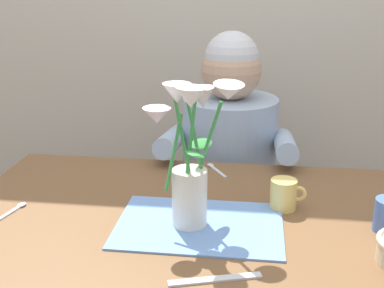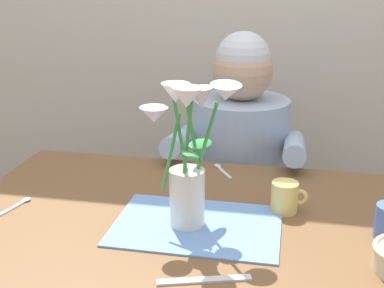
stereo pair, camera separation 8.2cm
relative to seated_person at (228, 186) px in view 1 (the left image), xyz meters
The scene contains 8 objects.
dining_table 0.62m from the seated_person, 96.16° to the right, with size 1.20×0.80×0.74m.
seated_person is the anchor object (origin of this frame).
striped_placemat 0.68m from the seated_person, 93.07° to the right, with size 0.40×0.28×0.01m, color #6B93D1.
flower_vase 0.75m from the seated_person, 94.98° to the right, with size 0.25×0.21×0.35m.
dinner_knife 0.89m from the seated_person, 88.57° to the right, with size 0.19×0.02×0.01m, color silver.
ceramic_mug 0.60m from the seated_person, 72.17° to the right, with size 0.09×0.07×0.08m.
spoon_0 0.83m from the seated_person, 129.51° to the right, with size 0.04×0.12×0.01m.
spoon_2 0.33m from the seated_person, 96.69° to the right, with size 0.07×0.11×0.01m.
Camera 1 is at (0.15, -1.12, 1.32)m, focal length 47.17 mm.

